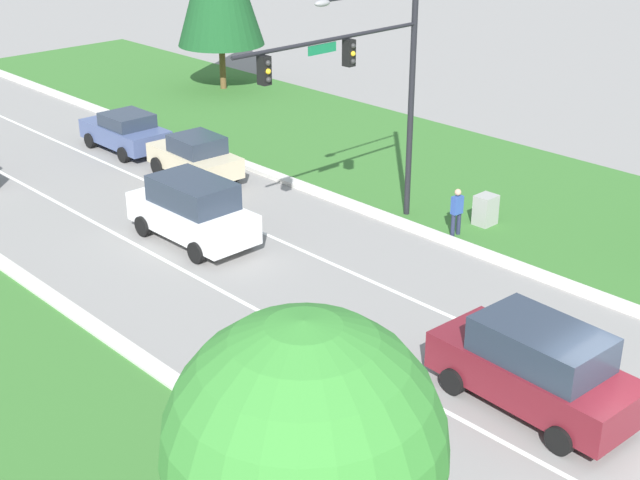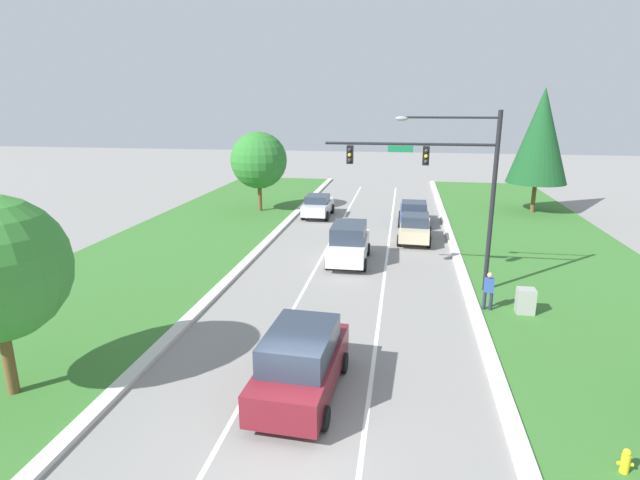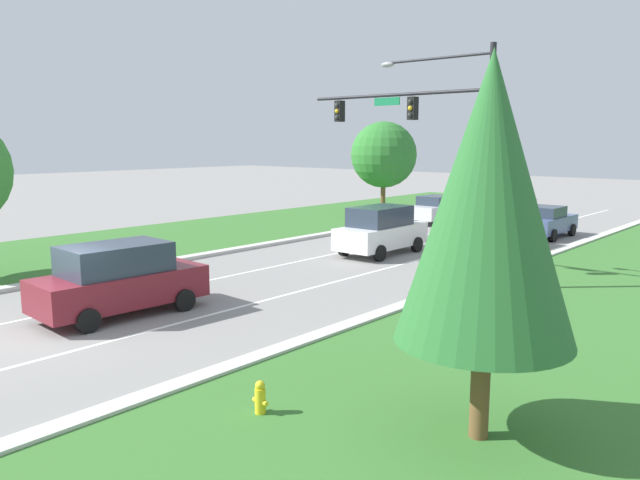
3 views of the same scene
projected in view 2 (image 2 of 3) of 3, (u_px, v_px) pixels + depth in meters
The scene contains 16 objects.
ground_plane at pixel (293, 436), 12.87m from camera, with size 160.00×160.00×0.00m, color gray.
curb_strip_right at pixel (523, 459), 11.95m from camera, with size 0.50×90.00×0.15m.
curb_strip_left at pixel (93, 412), 13.75m from camera, with size 0.50×90.00×0.15m.
lane_stripe_inner_left at pixel (227, 429), 13.16m from camera, with size 0.14×81.00×0.01m.
lane_stripe_inner_right at pixel (363, 444), 12.59m from camera, with size 0.14×81.00×0.01m.
traffic_signal_mast at pixel (445, 174), 21.77m from camera, with size 7.49×0.41×8.07m.
slate_blue_sedan at pixel (414, 213), 35.50m from camera, with size 2.12×4.26×1.64m.
burgundy_suv at pixel (301, 362), 14.47m from camera, with size 2.39×4.90×2.09m.
silver_sedan at pixel (318, 205), 37.80m from camera, with size 2.05×4.43×1.69m.
champagne_sedan at pixel (415, 228), 30.84m from camera, with size 2.14×4.18×1.76m.
white_suv at pixel (349, 243), 26.81m from camera, with size 2.16×4.71×2.13m.
utility_cabinet at pixel (525, 302), 20.19m from camera, with size 0.70×0.60×1.11m.
pedestrian at pixel (489, 290), 20.42m from camera, with size 0.40×0.26×1.69m.
fire_hydrant at pixel (625, 462), 11.45m from camera, with size 0.34×0.20×0.70m.
conifer_near_right_tree at pixel (541, 136), 37.73m from camera, with size 4.47×4.47×9.54m.
oak_far_left_tree at pixel (259, 160), 38.78m from camera, with size 4.39×4.39×6.27m.
Camera 2 is at (2.51, -10.81, 8.29)m, focal length 28.00 mm.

